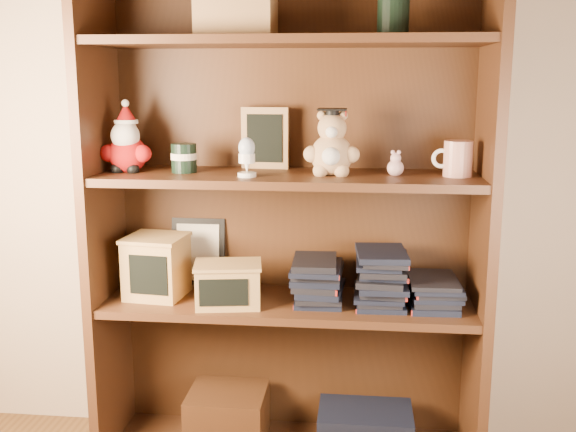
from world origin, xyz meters
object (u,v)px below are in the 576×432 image
at_px(grad_teddy_bear, 332,149).
at_px(teacher_mug, 457,159).
at_px(treats_box, 157,266).
at_px(bookcase, 289,226).

height_order(grad_teddy_bear, teacher_mug, grad_teddy_bear).
bearing_deg(treats_box, grad_teddy_bear, -0.55).
bearing_deg(teacher_mug, treats_box, -179.95).
relative_size(bookcase, teacher_mug, 13.52).
xyz_separation_m(grad_teddy_bear, teacher_mug, (0.37, 0.01, -0.02)).
height_order(bookcase, treats_box, bookcase).
bearing_deg(grad_teddy_bear, teacher_mug, 0.96).
distance_m(bookcase, treats_box, 0.44).
distance_m(bookcase, teacher_mug, 0.55).
xyz_separation_m(bookcase, treats_box, (-0.42, -0.05, -0.13)).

